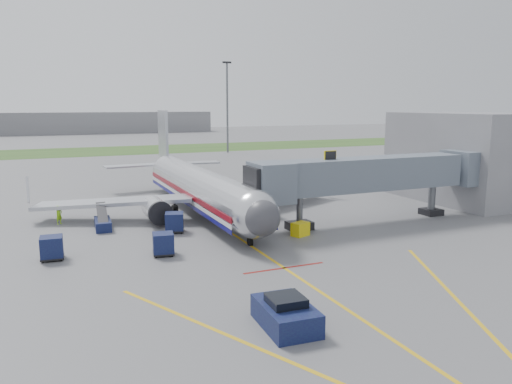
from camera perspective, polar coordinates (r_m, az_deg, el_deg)
name	(u,v)px	position (r m, az deg, el deg)	size (l,w,h in m)	color
ground	(260,252)	(37.71, 0.51, -6.89)	(400.00, 400.00, 0.00)	#565659
grass_strip	(108,151)	(124.33, -16.61, 4.53)	(300.00, 25.00, 0.01)	#2D4C1E
apron_markings	(309,284)	(31.44, 6.08, -10.45)	(21.52, 50.00, 0.01)	gold
airliner	(200,187)	(51.08, -6.43, 0.57)	(32.10, 35.67, 10.25)	silver
jet_bridge	(365,175)	(47.33, 12.39, 1.89)	(25.30, 4.00, 6.90)	slate
terminal	(463,157)	(62.25, 22.62, 3.74)	(10.00, 16.00, 10.00)	slate
light_mast_right	(227,105)	(115.02, -3.30, 9.89)	(2.00, 0.44, 20.40)	#595B60
distant_terminal	(52,123)	(203.15, -22.28, 7.30)	(120.00, 14.00, 8.00)	slate
pushback_tug	(286,314)	(25.55, 3.43, -13.74)	(2.58, 4.00, 1.61)	#0F0D39
baggage_cart_a	(52,248)	(38.60, -22.31, -5.93)	(1.66, 1.66, 1.69)	#0F0D39
baggage_cart_b	(163,244)	(37.44, -10.55, -5.86)	(1.75, 1.75, 1.65)	#0F0D39
baggage_cart_c	(174,222)	(43.84, -9.31, -3.44)	(1.96, 1.96, 1.71)	#0F0D39
belt_loader	(103,223)	(46.54, -17.11, -3.44)	(1.53, 4.16, 2.00)	#0F0D39
ground_power_cart	(300,229)	(42.29, 5.08, -4.26)	(1.69, 1.42, 1.15)	yellow
ramp_worker	(59,215)	(49.56, -21.59, -2.45)	(0.64, 0.42, 1.75)	#90DD1A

